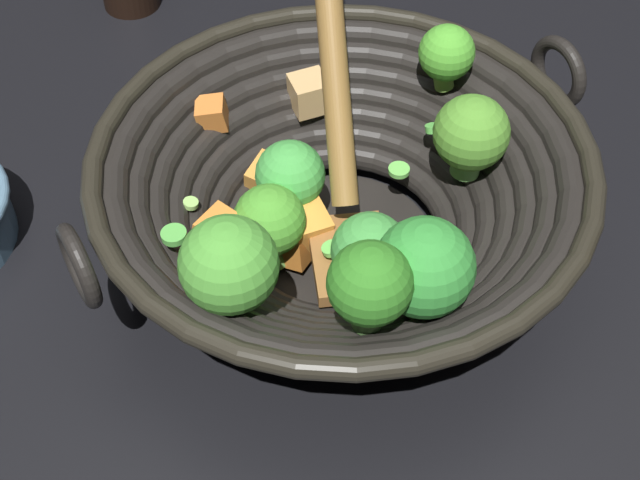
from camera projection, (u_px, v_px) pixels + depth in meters
ground_plane at (340, 250)px, 0.66m from camera, size 4.00×4.00×0.00m
wok at (342, 192)px, 0.60m from camera, size 0.34×0.34×0.28m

